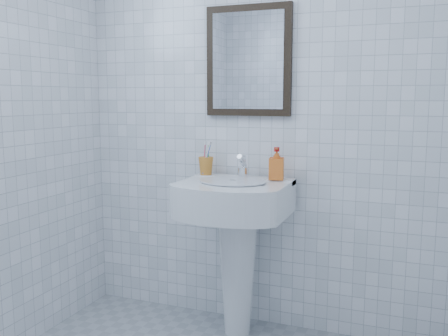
% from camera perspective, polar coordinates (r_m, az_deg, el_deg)
% --- Properties ---
extents(wall_back, '(2.20, 0.02, 2.50)m').
position_cam_1_polar(wall_back, '(2.88, 4.18, 6.16)').
color(wall_back, white).
rests_on(wall_back, ground).
extents(washbasin, '(0.59, 0.43, 0.90)m').
position_cam_1_polar(washbasin, '(2.80, 1.40, -7.24)').
color(washbasin, white).
rests_on(washbasin, ground).
extents(faucet, '(0.06, 0.12, 0.14)m').
position_cam_1_polar(faucet, '(2.83, 2.16, 0.01)').
color(faucet, silver).
rests_on(faucet, washbasin).
extents(toothbrush_cup, '(0.11, 0.11, 0.10)m').
position_cam_1_polar(toothbrush_cup, '(2.93, -2.08, 0.25)').
color(toothbrush_cup, orange).
rests_on(toothbrush_cup, washbasin).
extents(soap_dispenser, '(0.09, 0.10, 0.18)m').
position_cam_1_polar(soap_dispenser, '(2.77, 6.03, 0.52)').
color(soap_dispenser, '#E45516').
rests_on(soap_dispenser, washbasin).
extents(wall_mirror, '(0.50, 0.04, 0.62)m').
position_cam_1_polar(wall_mirror, '(2.89, 2.80, 12.12)').
color(wall_mirror, black).
rests_on(wall_mirror, wall_back).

